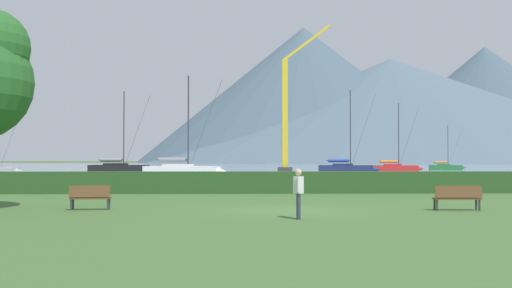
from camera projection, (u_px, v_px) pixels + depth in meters
name	position (u px, v px, depth m)	size (l,w,h in m)	color
ground_plane	(287.00, 211.00, 21.35)	(1000.00, 1000.00, 0.00)	#3D602D
harbor_water	(249.00, 166.00, 158.26)	(320.00, 246.00, 0.00)	#8499A8
hedge_line	(272.00, 182.00, 32.36)	(80.00, 1.20, 1.25)	#284C23
sailboat_slip_1	(446.00, 167.00, 101.88)	(6.64, 3.15, 8.17)	#236B38
sailboat_slip_2	(120.00, 168.00, 74.21)	(8.98, 3.63, 11.01)	black
sailboat_slip_4	(347.00, 168.00, 76.18)	(8.57, 4.09, 11.41)	navy
sailboat_slip_7	(396.00, 168.00, 84.05)	(7.66, 2.90, 10.45)	red
sailboat_slip_8	(183.00, 171.00, 58.64)	(9.18, 4.37, 10.74)	white
park_bench_near_path	(457.00, 197.00, 21.39)	(1.78, 0.54, 0.95)	brown
park_bench_under_tree	(90.00, 196.00, 21.63)	(1.58, 0.62, 0.95)	brown
person_seated_viewer	(298.00, 190.00, 18.31)	(0.36, 0.57, 1.65)	#2D3347
dock_crane	(287.00, 120.00, 81.04)	(7.67, 2.00, 21.62)	#333338
distant_hill_west_ridge	(485.00, 104.00, 401.67)	(198.71, 198.71, 83.15)	#425666
distant_hill_central_peak	(464.00, 128.00, 355.00)	(184.53, 184.53, 43.08)	slate
distant_hill_east_ridge	(304.00, 95.00, 344.07)	(201.51, 201.51, 83.48)	#425666
distant_hill_far_shoulder	(391.00, 110.00, 347.91)	(304.21, 304.21, 64.63)	#4C6070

